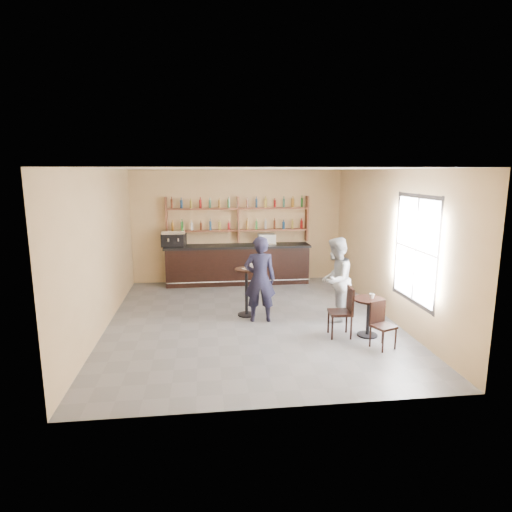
{
  "coord_description": "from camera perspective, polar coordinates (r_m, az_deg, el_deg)",
  "views": [
    {
      "loc": [
        -0.96,
        -8.71,
        3.15
      ],
      "look_at": [
        0.2,
        0.8,
        1.25
      ],
      "focal_mm": 30.0,
      "sensor_mm": 36.0,
      "label": 1
    }
  ],
  "objects": [
    {
      "name": "floor",
      "position": [
        9.31,
        -0.63,
        -8.56
      ],
      "size": [
        7.0,
        7.0,
        0.0
      ],
      "primitive_type": "plane",
      "color": "slate",
      "rests_on": "ground"
    },
    {
      "name": "cafe_table",
      "position": [
        8.63,
        14.73,
        -7.91
      ],
      "size": [
        0.62,
        0.62,
        0.75
      ],
      "primitive_type": null,
      "rotation": [
        0.0,
        0.0,
        0.04
      ],
      "color": "black",
      "rests_on": "floor"
    },
    {
      "name": "wall_left",
      "position": [
        9.08,
        -19.84,
        0.72
      ],
      "size": [
        0.0,
        7.0,
        7.0
      ],
      "primitive_type": "plane",
      "rotation": [
        1.57,
        0.0,
        1.57
      ],
      "color": "tan",
      "rests_on": "floor"
    },
    {
      "name": "patron_second",
      "position": [
        9.21,
        10.55,
        -3.11
      ],
      "size": [
        1.06,
        1.11,
        1.8
      ],
      "primitive_type": "imported",
      "rotation": [
        0.0,
        0.0,
        -2.18
      ],
      "color": "gray",
      "rests_on": "floor"
    },
    {
      "name": "shelf_unit",
      "position": [
        12.19,
        -2.4,
        4.9
      ],
      "size": [
        4.0,
        0.26,
        1.4
      ],
      "primitive_type": null,
      "color": "brown",
      "rests_on": "wall_back"
    },
    {
      "name": "pastry_case",
      "position": [
        12.13,
        1.41,
        2.24
      ],
      "size": [
        0.55,
        0.47,
        0.3
      ],
      "primitive_type": null,
      "rotation": [
        0.0,
        0.0,
        -0.17
      ],
      "color": "silver",
      "rests_on": "bar_counter"
    },
    {
      "name": "man_main",
      "position": [
        9.02,
        0.51,
        -3.11
      ],
      "size": [
        0.7,
        0.48,
        1.84
      ],
      "primitive_type": "imported",
      "rotation": [
        0.0,
        0.0,
        3.08
      ],
      "color": "black",
      "rests_on": "floor"
    },
    {
      "name": "wall_back",
      "position": [
        12.34,
        -2.44,
        3.99
      ],
      "size": [
        7.0,
        0.0,
        7.0
      ],
      "primitive_type": "plane",
      "rotation": [
        1.57,
        0.0,
        0.0
      ],
      "color": "tan",
      "rests_on": "floor"
    },
    {
      "name": "window_pane",
      "position": [
        8.61,
        20.51,
        0.81
      ],
      "size": [
        0.0,
        2.0,
        2.0
      ],
      "primitive_type": "plane",
      "rotation": [
        1.57,
        0.0,
        -1.57
      ],
      "color": "white",
      "rests_on": "wall_right"
    },
    {
      "name": "chair_south",
      "position": [
        8.12,
        16.64,
        -8.9
      ],
      "size": [
        0.48,
        0.48,
        0.85
      ],
      "primitive_type": null,
      "rotation": [
        0.0,
        0.0,
        0.39
      ],
      "color": "black",
      "rests_on": "floor"
    },
    {
      "name": "liquor_bottles",
      "position": [
        12.17,
        -2.41,
        5.69
      ],
      "size": [
        3.68,
        0.1,
        1.0
      ],
      "primitive_type": null,
      "color": "#8C5919",
      "rests_on": "shelf_unit"
    },
    {
      "name": "chair_west",
      "position": [
        8.46,
        11.14,
        -7.32
      ],
      "size": [
        0.46,
        0.46,
        0.98
      ],
      "primitive_type": null,
      "rotation": [
        0.0,
        0.0,
        -1.65
      ],
      "color": "black",
      "rests_on": "floor"
    },
    {
      "name": "espresso_machine",
      "position": [
        12.03,
        -10.9,
        2.32
      ],
      "size": [
        0.69,
        0.51,
        0.45
      ],
      "primitive_type": null,
      "rotation": [
        0.0,
        0.0,
        -0.17
      ],
      "color": "black",
      "rests_on": "bar_counter"
    },
    {
      "name": "donut",
      "position": [
        9.31,
        -1.22,
        -1.57
      ],
      "size": [
        0.14,
        0.14,
        0.05
      ],
      "primitive_type": "torus",
      "rotation": [
        0.0,
        0.0,
        -0.07
      ],
      "color": "#BD7445",
      "rests_on": "napkin"
    },
    {
      "name": "window_frame",
      "position": [
        8.6,
        20.47,
        0.81
      ],
      "size": [
        0.04,
        1.7,
        2.1
      ],
      "primitive_type": null,
      "color": "black",
      "rests_on": "wall_right"
    },
    {
      "name": "bar_counter",
      "position": [
        12.17,
        -2.46,
        -1.1
      ],
      "size": [
        4.09,
        0.8,
        1.11
      ],
      "primitive_type": null,
      "color": "black",
      "rests_on": "floor"
    },
    {
      "name": "napkin",
      "position": [
        9.33,
        -1.29,
        -1.7
      ],
      "size": [
        0.2,
        0.2,
        0.0
      ],
      "primitive_type": "cube",
      "rotation": [
        0.0,
        0.0,
        0.45
      ],
      "color": "white",
      "rests_on": "pedestal_table"
    },
    {
      "name": "ceiling",
      "position": [
        8.76,
        -0.68,
        11.55
      ],
      "size": [
        7.0,
        7.0,
        0.0
      ],
      "primitive_type": "plane",
      "rotation": [
        3.14,
        0.0,
        0.0
      ],
      "color": "white",
      "rests_on": "wall_back"
    },
    {
      "name": "wall_right",
      "position": [
        9.69,
        17.27,
        1.51
      ],
      "size": [
        0.0,
        7.0,
        7.0
      ],
      "primitive_type": "plane",
      "rotation": [
        1.57,
        0.0,
        -1.57
      ],
      "color": "tan",
      "rests_on": "floor"
    },
    {
      "name": "pedestal_table",
      "position": [
        9.46,
        -1.28,
        -4.85
      ],
      "size": [
        0.67,
        0.67,
        1.06
      ],
      "primitive_type": null,
      "rotation": [
        0.0,
        0.0,
        -0.39
      ],
      "color": "black",
      "rests_on": "floor"
    },
    {
      "name": "cup_cafe",
      "position": [
        8.52,
        15.18,
        -5.18
      ],
      "size": [
        0.14,
        0.14,
        0.1
      ],
      "primitive_type": "imported",
      "rotation": [
        0.0,
        0.0,
        -0.38
      ],
      "color": "white",
      "rests_on": "cafe_table"
    },
    {
      "name": "wall_front",
      "position": [
        5.52,
        3.34,
        -5.11
      ],
      "size": [
        7.0,
        0.0,
        7.0
      ],
      "primitive_type": "plane",
      "rotation": [
        -1.57,
        0.0,
        0.0
      ],
      "color": "tan",
      "rests_on": "floor"
    },
    {
      "name": "cup_pedestal",
      "position": [
        9.43,
        -0.5,
        -1.28
      ],
      "size": [
        0.12,
        0.12,
        0.09
      ],
      "primitive_type": "imported",
      "rotation": [
        0.0,
        0.0,
        0.04
      ],
      "color": "white",
      "rests_on": "pedestal_table"
    }
  ]
}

